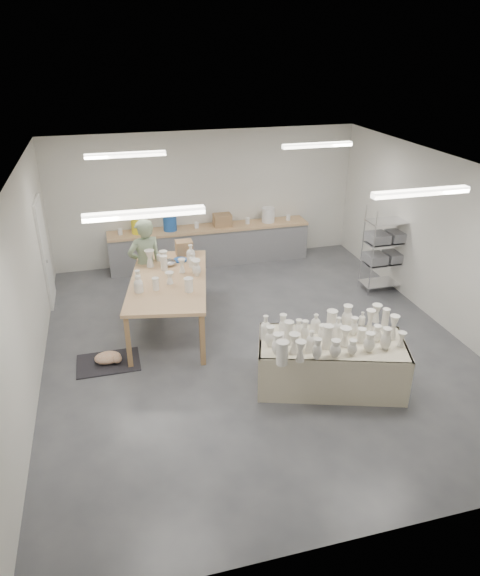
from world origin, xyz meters
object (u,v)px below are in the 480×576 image
object	(u,v)px
work_table	(171,276)
potter	(146,265)
drying_table	(330,360)
red_stool	(147,290)

from	to	relation	value
work_table	potter	bearing A→B (deg)	129.33
drying_table	red_stool	xyz separation A→B (m)	(-2.38, 3.46, -0.16)
work_table	red_stool	size ratio (longest dim) A/B	6.97
drying_table	work_table	xyz separation A→B (m)	(-2.00, 2.48, 0.53)
potter	work_table	bearing A→B (deg)	102.19
potter	red_stool	world-z (taller)	potter
red_stool	potter	bearing A→B (deg)	-90.00
drying_table	red_stool	size ratio (longest dim) A/B	5.84
work_table	red_stool	xyz separation A→B (m)	(-0.38, 0.98, -0.69)
red_stool	work_table	bearing A→B (deg)	-68.88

